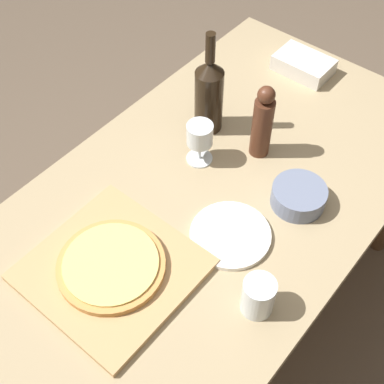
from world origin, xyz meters
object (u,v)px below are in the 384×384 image
object	(u,v)px
pizza	(111,265)
wine_glass	(200,136)
small_bowl	(299,196)
pepper_mill	(262,123)
wine_bottle	(209,94)

from	to	relation	value
pizza	wine_glass	xyz separation A→B (m)	(-0.07, 0.43, 0.06)
wine_glass	small_bowl	distance (m)	0.32
pizza	pepper_mill	distance (m)	0.58
pepper_mill	pizza	bearing A→B (deg)	-94.40
pizza	wine_bottle	world-z (taller)	wine_bottle
pizza	pepper_mill	world-z (taller)	pepper_mill
wine_bottle	small_bowl	bearing A→B (deg)	-12.08
pizza	wine_bottle	size ratio (longest dim) A/B	0.80
pizza	pepper_mill	bearing A→B (deg)	85.60
pizza	pepper_mill	size ratio (longest dim) A/B	1.11
wine_bottle	wine_glass	xyz separation A→B (m)	(0.07, -0.12, -0.04)
wine_bottle	wine_glass	bearing A→B (deg)	-61.80
wine_glass	pizza	bearing A→B (deg)	-80.52
pepper_mill	wine_glass	xyz separation A→B (m)	(-0.12, -0.14, -0.02)
wine_bottle	pepper_mill	size ratio (longest dim) A/B	1.38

